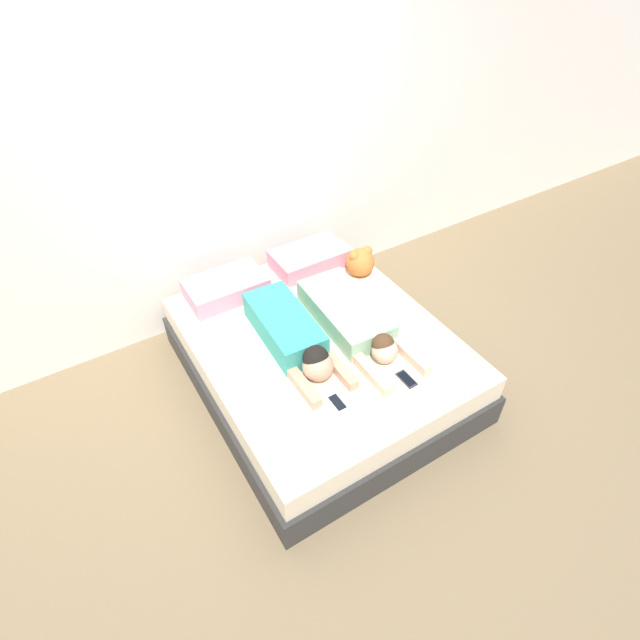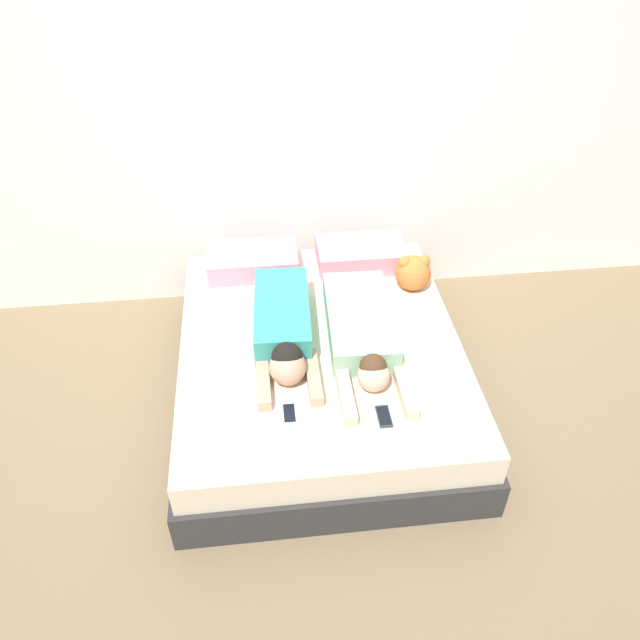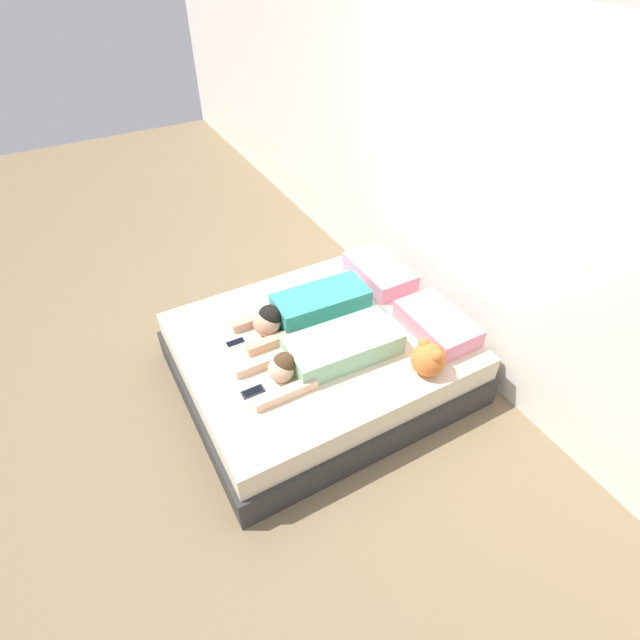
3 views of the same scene
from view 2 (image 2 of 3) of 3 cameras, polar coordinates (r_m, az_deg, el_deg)
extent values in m
plane|color=#7F6B4C|center=(3.98, 0.00, -6.65)|extent=(12.00, 12.00, 0.00)
cube|color=white|center=(4.21, -1.86, 17.55)|extent=(12.00, 0.06, 2.60)
cube|color=#2D2D2D|center=(3.89, 0.00, -5.37)|extent=(1.69, 2.00, 0.25)
cube|color=beige|center=(3.74, 0.00, -2.94)|extent=(1.63, 1.94, 0.20)
cube|color=pink|center=(4.22, -6.17, 5.39)|extent=(0.59, 0.36, 0.15)
cube|color=pink|center=(4.27, 3.76, 6.03)|extent=(0.59, 0.36, 0.15)
cube|color=teal|center=(3.69, -3.48, 0.39)|extent=(0.35, 0.72, 0.20)
sphere|color=tan|center=(3.36, -2.98, -4.32)|extent=(0.20, 0.20, 0.20)
sphere|color=black|center=(3.35, -3.03, -3.46)|extent=(0.17, 0.17, 0.17)
cube|color=tan|center=(3.39, -5.20, -5.59)|extent=(0.07, 0.39, 0.07)
cube|color=tan|center=(3.39, -0.62, -5.24)|extent=(0.07, 0.39, 0.07)
cube|color=#8CBF99|center=(3.68, 3.61, -0.09)|extent=(0.41, 0.79, 0.16)
sphere|color=beige|center=(3.34, 4.92, -5.10)|extent=(0.18, 0.18, 0.18)
sphere|color=#4C331E|center=(3.33, 4.89, -4.35)|extent=(0.15, 0.15, 0.15)
cube|color=beige|center=(3.32, 2.30, -6.57)|extent=(0.07, 0.43, 0.07)
cube|color=beige|center=(3.37, 7.69, -6.08)|extent=(0.07, 0.43, 0.07)
cube|color=silver|center=(3.26, -2.82, -8.55)|extent=(0.07, 0.15, 0.01)
cube|color=black|center=(3.25, -2.83, -8.48)|extent=(0.06, 0.13, 0.00)
cube|color=#2D2D33|center=(3.26, 5.86, -8.76)|extent=(0.07, 0.15, 0.01)
cube|color=black|center=(3.25, 5.87, -8.69)|extent=(0.06, 0.13, 0.00)
sphere|color=orange|center=(4.05, 8.49, 4.28)|extent=(0.23, 0.23, 0.23)
sphere|color=orange|center=(3.99, 7.73, 5.24)|extent=(0.08, 0.08, 0.08)
sphere|color=orange|center=(4.02, 9.48, 5.33)|extent=(0.08, 0.08, 0.08)
camera|label=1|loc=(1.18, -71.08, 14.93)|focal=28.00mm
camera|label=3|loc=(3.00, 61.44, 21.84)|focal=28.00mm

